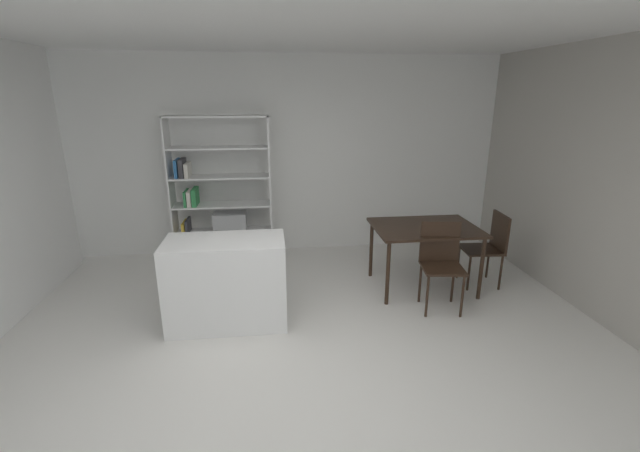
# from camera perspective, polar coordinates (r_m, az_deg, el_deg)

# --- Properties ---
(ground_plane) EXTENTS (9.09, 9.09, 0.00)m
(ground_plane) POSITION_cam_1_polar(r_m,az_deg,el_deg) (3.69, -5.26, -20.11)
(ground_plane) COLOR silver
(back_partition) EXTENTS (6.61, 0.06, 2.77)m
(back_partition) POSITION_cam_1_polar(r_m,az_deg,el_deg) (6.15, -6.54, 9.21)
(back_partition) COLOR white
(back_partition) RESTS_ON ground_plane
(kitchen_island) EXTENTS (1.16, 0.61, 0.88)m
(kitchen_island) POSITION_cam_1_polar(r_m,az_deg,el_deg) (4.37, -12.38, -7.34)
(kitchen_island) COLOR white
(kitchen_island) RESTS_ON ground_plane
(open_bookshelf) EXTENTS (1.33, 0.37, 1.97)m
(open_bookshelf) POSITION_cam_1_polar(r_m,az_deg,el_deg) (5.92, -13.44, 3.66)
(open_bookshelf) COLOR white
(open_bookshelf) RESTS_ON ground_plane
(dining_table) EXTENTS (1.19, 0.90, 0.76)m
(dining_table) POSITION_cam_1_polar(r_m,az_deg,el_deg) (5.11, 13.88, -0.83)
(dining_table) COLOR black
(dining_table) RESTS_ON ground_plane
(dining_chair_window_side) EXTENTS (0.47, 0.45, 0.89)m
(dining_chair_window_side) POSITION_cam_1_polar(r_m,az_deg,el_deg) (5.49, 21.77, -2.14)
(dining_chair_window_side) COLOR black
(dining_chair_window_side) RESTS_ON ground_plane
(dining_chair_near) EXTENTS (0.47, 0.45, 0.94)m
(dining_chair_near) POSITION_cam_1_polar(r_m,az_deg,el_deg) (4.74, 15.88, -4.06)
(dining_chair_near) COLOR black
(dining_chair_near) RESTS_ON ground_plane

